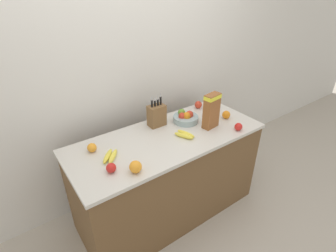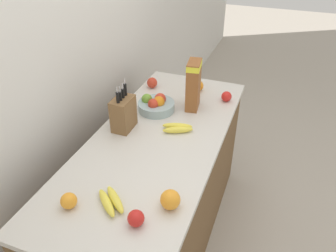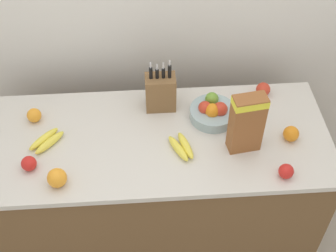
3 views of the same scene
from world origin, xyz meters
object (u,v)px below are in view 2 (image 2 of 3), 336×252
knife_block (123,113)px  apple_front (136,218)px  orange_front_center (69,201)px  fruit_bowl (156,105)px  cereal_box (193,83)px  apple_leftmost (152,83)px  orange_by_cereal (198,86)px  orange_mid_right (170,200)px  banana_bunch_left (111,201)px  apple_rightmost (226,96)px  banana_bunch_right (178,128)px

knife_block → apple_front: 0.73m
orange_front_center → fruit_bowl: bearing=-2.4°
cereal_box → apple_leftmost: 0.42m
apple_leftmost → orange_front_center: 1.20m
orange_by_cereal → orange_mid_right: 1.12m
knife_block → orange_mid_right: size_ratio=3.40×
cereal_box → orange_mid_right: 0.89m
apple_front → cereal_box: bearing=3.7°
cereal_box → fruit_bowl: size_ratio=1.35×
orange_by_cereal → apple_front: bearing=-175.5°
apple_front → orange_front_center: bearing=92.9°
orange_by_cereal → orange_mid_right: size_ratio=0.87×
banana_bunch_left → apple_rightmost: (1.10, -0.28, 0.02)m
fruit_bowl → apple_rightmost: 0.49m
banana_bunch_left → knife_block: bearing=21.4°
apple_front → orange_front_center: size_ratio=0.98×
orange_by_cereal → orange_front_center: size_ratio=1.06×
cereal_box → apple_front: cereal_box is taller
fruit_bowl → apple_leftmost: size_ratio=3.11×
apple_front → apple_leftmost: apple_leftmost is taller
knife_block → orange_front_center: knife_block is taller
fruit_bowl → orange_mid_right: size_ratio=2.65×
apple_rightmost → orange_front_center: 1.26m
cereal_box → apple_rightmost: 0.29m
fruit_bowl → banana_bunch_left: bearing=-171.4°
banana_bunch_left → orange_by_cereal: size_ratio=2.40×
orange_mid_right → banana_bunch_left: bearing=107.2°
knife_block → apple_leftmost: 0.56m
banana_bunch_right → orange_front_center: 0.77m
apple_rightmost → orange_mid_right: size_ratio=0.78×
apple_leftmost → orange_front_center: bearing=-174.7°
banana_bunch_left → orange_by_cereal: 1.18m
apple_front → banana_bunch_right: bearing=5.3°
knife_block → apple_leftmost: bearing=5.5°
cereal_box → apple_rightmost: cereal_box is taller
apple_rightmost → orange_mid_right: bearing=178.5°
banana_bunch_right → knife_block: bearing=105.2°
knife_block → fruit_bowl: 0.28m
knife_block → apple_rightmost: bearing=-42.8°
banana_bunch_left → orange_by_cereal: (1.18, -0.05, 0.02)m
cereal_box → orange_by_cereal: size_ratio=4.13×
apple_rightmost → orange_mid_right: orange_mid_right is taller
fruit_bowl → banana_bunch_left: size_ratio=1.27×
apple_front → orange_mid_right: bearing=-35.5°
fruit_bowl → banana_bunch_right: (-0.18, -0.21, -0.02)m
banana_bunch_left → apple_front: (-0.06, -0.15, 0.02)m
banana_bunch_right → orange_front_center: bearing=161.2°
cereal_box → apple_rightmost: (0.16, -0.19, -0.14)m
orange_front_center → banana_bunch_right: bearing=-18.8°
cereal_box → apple_leftmost: cereal_box is taller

